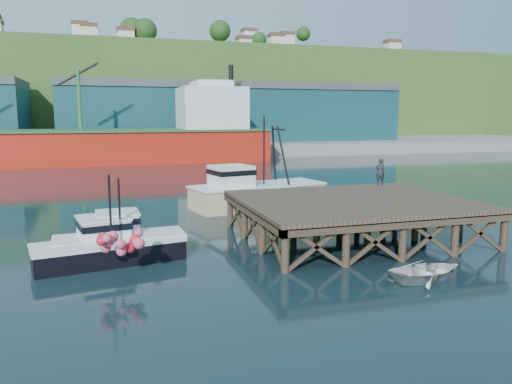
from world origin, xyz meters
name	(u,v)px	position (x,y,z in m)	size (l,w,h in m)	color
ground	(257,245)	(0.00, 0.00, 0.00)	(300.00, 300.00, 0.00)	black
wharf	(355,203)	(5.50, -0.19, 1.94)	(12.00, 10.00, 2.62)	brown
far_quay	(144,146)	(0.00, 70.00, 1.00)	(160.00, 40.00, 2.00)	gray
warehouse_mid	(145,116)	(0.00, 65.00, 6.50)	(28.00, 16.00, 9.00)	#184C51
warehouse_right	(306,116)	(30.00, 65.00, 6.50)	(30.00, 16.00, 9.00)	#184C51
cargo_ship	(93,139)	(-8.46, 48.00, 3.31)	(55.50, 10.00, 13.75)	red
hillside	(132,96)	(0.00, 100.00, 11.00)	(220.00, 50.00, 22.00)	#2D511E
boat_navy	(119,239)	(-6.78, 0.33, 0.76)	(6.12, 3.34, 3.77)	black
boat_black	(108,245)	(-7.34, -0.62, 0.75)	(6.93, 5.76, 4.08)	black
trawler	(255,189)	(3.06, 10.19, 1.35)	(10.27, 5.43, 6.54)	#D6BC8A
dinghy	(428,271)	(5.07, -7.22, 0.34)	(2.35, 3.30, 0.68)	silver
dockworker	(380,172)	(9.73, 4.40, 2.98)	(0.63, 0.41, 1.72)	#212129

